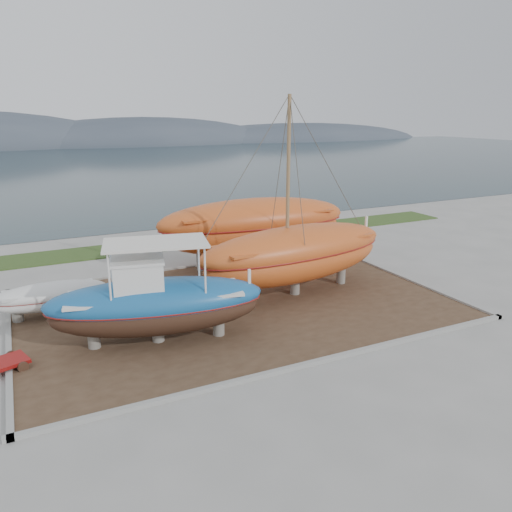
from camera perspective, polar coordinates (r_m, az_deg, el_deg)
name	(u,v)px	position (r m, az deg, el deg)	size (l,w,h in m)	color
ground	(280,341)	(18.86, 2.76, -9.66)	(140.00, 140.00, 0.00)	gray
dirt_patch	(237,304)	(22.14, -2.22, -5.54)	(18.00, 12.00, 0.06)	#422D1E
curb_frame	(237,303)	(22.12, -2.22, -5.43)	(18.60, 12.60, 0.15)	gray
grass_strip	(164,244)	(32.50, -10.42, 1.31)	(44.00, 3.00, 0.08)	#284219
sea	(69,166)	(85.65, -20.59, 9.61)	(260.00, 100.00, 0.04)	#182B30
mountain_ridge	(45,146)	(140.35, -23.00, 11.52)	(200.00, 36.00, 20.00)	#333D49
blue_caique	(156,293)	(18.33, -11.39, -4.15)	(7.83, 2.45, 3.77)	#185997
white_dinghy	(51,300)	(22.33, -22.37, -4.66)	(4.53, 1.70, 1.36)	silver
orange_sailboat	(297,199)	(22.22, 4.69, 6.47)	(9.79, 2.89, 8.86)	#BF501D
orange_bare_hull	(254,232)	(27.46, -0.17, 2.73)	(10.84, 3.25, 3.55)	#BF501D
red_trailer	(1,367)	(18.71, -27.08, -11.20)	(2.39, 1.20, 0.34)	maroon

